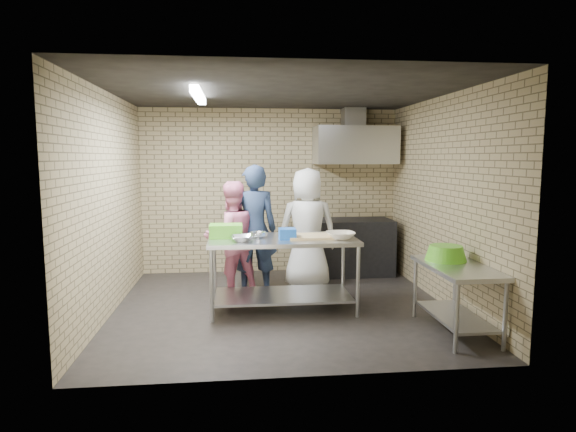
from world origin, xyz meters
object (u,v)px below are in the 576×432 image
object	(u,v)px
side_counter	(456,299)
woman_pink	(231,238)
bottle_red	(355,150)
bottle_green	(379,151)
woman_white	(307,228)
prep_table	(283,274)
stove	(354,247)
green_basin	(446,253)
blue_tub	(287,234)
green_crate	(226,231)
man_navy	(254,230)

from	to	relation	value
side_counter	woman_pink	bearing A→B (deg)	144.09
bottle_red	bottle_green	xyz separation A→B (m)	(0.40, 0.00, -0.01)
bottle_green	woman_white	distance (m)	2.02
prep_table	stove	distance (m)	2.20
green_basin	blue_tub	bearing A→B (deg)	159.07
stove	side_counter	bearing A→B (deg)	-80.71
side_counter	bottle_green	distance (m)	3.41
green_crate	woman_pink	bearing A→B (deg)	84.76
blue_tub	green_basin	world-z (taller)	blue_tub
bottle_red	man_navy	bearing A→B (deg)	-145.55
bottle_red	woman_pink	distance (m)	2.68
stove	woman_white	xyz separation A→B (m)	(-0.89, -0.76, 0.43)
man_navy	woman_white	size ratio (longest dim) A/B	1.03
side_counter	man_navy	distance (m)	2.84
side_counter	bottle_red	xyz separation A→B (m)	(-0.40, 2.99, 1.65)
green_basin	side_counter	bearing A→B (deg)	-85.43
woman_pink	prep_table	bearing A→B (deg)	110.05
man_navy	woman_white	world-z (taller)	man_navy
prep_table	stove	world-z (taller)	prep_table
side_counter	man_navy	xyz separation A→B (m)	(-2.13, 1.80, 0.53)
woman_white	bottle_green	bearing A→B (deg)	-143.19
green_crate	green_basin	size ratio (longest dim) A/B	0.88
green_crate	prep_table	bearing A→B (deg)	-9.73
green_crate	side_counter	bearing A→B (deg)	-24.36
side_counter	bottle_red	world-z (taller)	bottle_red
blue_tub	green_basin	size ratio (longest dim) A/B	0.44
side_counter	green_basin	xyz separation A→B (m)	(-0.02, 0.25, 0.46)
prep_table	bottle_red	bearing A→B (deg)	54.73
prep_table	bottle_green	world-z (taller)	bottle_green
side_counter	bottle_red	size ratio (longest dim) A/B	6.67
side_counter	green_crate	size ratio (longest dim) A/B	2.96
bottle_red	woman_pink	world-z (taller)	bottle_red
side_counter	man_navy	bearing A→B (deg)	139.70
stove	prep_table	bearing A→B (deg)	-127.81
green_crate	green_basin	bearing A→B (deg)	-19.57
blue_tub	bottle_red	size ratio (longest dim) A/B	1.13
woman_pink	woman_white	distance (m)	1.13
green_crate	woman_white	xyz separation A→B (m)	(1.16, 0.86, -0.12)
bottle_green	woman_pink	bearing A→B (deg)	-153.40
green_crate	bottle_red	xyz separation A→B (m)	(2.10, 1.86, 1.04)
green_crate	woman_white	bearing A→B (deg)	36.70
prep_table	side_counter	world-z (taller)	prep_table
blue_tub	bottle_green	bearing A→B (deg)	49.92
side_counter	stove	bearing A→B (deg)	99.29
bottle_red	woman_white	distance (m)	1.79
man_navy	stove	bearing A→B (deg)	-153.53
bottle_green	man_navy	size ratio (longest dim) A/B	0.08
side_counter	blue_tub	size ratio (longest dim) A/B	5.91
green_crate	green_basin	world-z (taller)	green_crate
stove	bottle_red	bearing A→B (deg)	78.23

